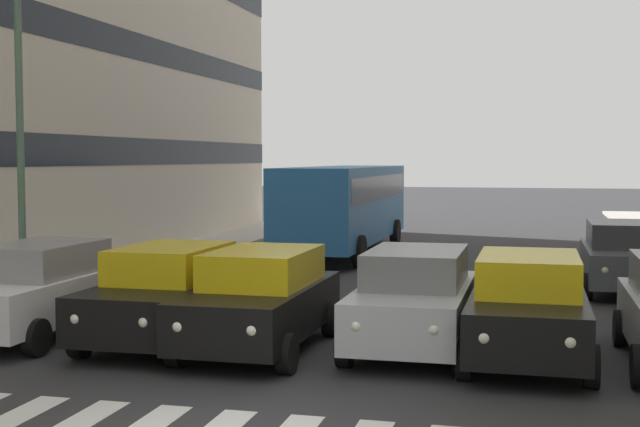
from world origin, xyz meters
TOP-DOWN VIEW (x-y plane):
  - car_1 at (-3.14, -5.16)m, footprint 2.02×4.44m
  - car_2 at (-1.25, -5.55)m, footprint 2.02×4.44m
  - car_3 at (1.30, -4.89)m, footprint 2.02×4.44m
  - car_4 at (3.10, -5.09)m, footprint 2.02×4.44m
  - car_5 at (5.67, -5.02)m, footprint 2.02×4.44m
  - car_row2_0 at (-5.33, -13.21)m, footprint 2.02×4.44m
  - bus_behind_traffic at (3.10, -19.85)m, footprint 2.78×10.50m
  - street_lamp_right at (7.30, -7.76)m, footprint 2.91×0.28m

SIDE VIEW (x-z plane):
  - car_1 at x=-3.14m, z-range 0.03..1.75m
  - car_2 at x=-1.25m, z-range 0.03..1.75m
  - car_3 at x=1.30m, z-range 0.03..1.75m
  - car_4 at x=3.10m, z-range 0.03..1.75m
  - car_5 at x=5.67m, z-range 0.03..1.75m
  - car_row2_0 at x=-5.33m, z-range 0.03..1.75m
  - bus_behind_traffic at x=3.10m, z-range 0.36..3.36m
  - street_lamp_right at x=7.30m, z-range 0.97..8.77m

